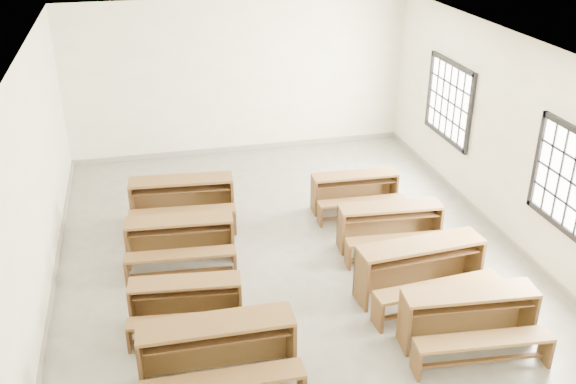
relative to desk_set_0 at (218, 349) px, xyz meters
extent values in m
plane|color=gray|center=(1.46, 2.67, -0.46)|extent=(8.50, 8.50, 0.00)
cube|color=white|center=(1.46, 2.67, 2.71)|extent=(7.00, 8.50, 0.05)
cube|color=silver|center=(1.46, 6.90, 1.14)|extent=(7.00, 0.05, 3.20)
cube|color=silver|center=(1.46, -1.55, 1.14)|extent=(7.00, 0.05, 3.20)
cube|color=silver|center=(-2.01, 2.67, 1.14)|extent=(0.05, 8.50, 3.20)
cube|color=silver|center=(4.94, 2.67, 1.14)|extent=(0.05, 8.50, 3.20)
cube|color=gray|center=(1.46, 6.90, -0.41)|extent=(7.00, 0.04, 0.10)
cube|color=gray|center=(-2.02, 2.67, -0.41)|extent=(0.04, 8.50, 0.10)
cube|color=gray|center=(4.94, 2.67, -0.41)|extent=(0.04, 8.50, 0.10)
cube|color=white|center=(4.93, 0.87, 1.14)|extent=(0.02, 1.50, 1.30)
cube|color=black|center=(4.91, 0.87, 0.45)|extent=(0.06, 1.62, 0.08)
cube|color=black|center=(4.91, 1.66, 1.14)|extent=(0.06, 0.08, 1.46)
cube|color=white|center=(4.93, 4.47, 1.14)|extent=(0.02, 1.50, 1.30)
cube|color=black|center=(4.91, 4.47, 1.83)|extent=(0.06, 1.62, 0.08)
cube|color=black|center=(4.91, 4.47, 0.45)|extent=(0.06, 1.62, 0.08)
cube|color=black|center=(4.91, 3.68, 1.14)|extent=(0.06, 0.08, 1.46)
cube|color=black|center=(4.91, 5.26, 1.14)|extent=(0.06, 0.08, 1.46)
cube|color=brown|center=(0.00, 0.06, 0.31)|extent=(1.77, 0.48, 0.04)
cube|color=brown|center=(0.01, 0.26, -0.09)|extent=(1.77, 0.08, 0.75)
cube|color=brown|center=(-0.86, 0.07, -0.09)|extent=(0.05, 0.44, 0.75)
cube|color=brown|center=(0.86, 0.04, -0.09)|extent=(0.05, 0.44, 0.75)
cube|color=brown|center=(0.00, 0.04, 0.16)|extent=(1.64, 0.36, 0.02)
cube|color=brown|center=(-0.01, -0.48, -0.02)|extent=(1.77, 0.34, 0.04)
cube|color=brown|center=(0.85, -0.50, -0.25)|extent=(0.05, 0.31, 0.42)
cube|color=brown|center=(-0.25, 1.19, 0.16)|extent=(1.46, 0.52, 0.04)
cube|color=brown|center=(-0.23, 1.35, -0.16)|extent=(1.42, 0.20, 0.61)
cube|color=brown|center=(-0.94, 1.27, -0.16)|extent=(0.08, 0.36, 0.61)
cube|color=brown|center=(0.44, 1.11, -0.16)|extent=(0.08, 0.36, 0.61)
cube|color=brown|center=(-0.25, 1.17, 0.04)|extent=(1.34, 0.42, 0.02)
cube|color=brown|center=(-0.30, 0.76, -0.11)|extent=(1.44, 0.42, 0.04)
cube|color=brown|center=(-0.99, 0.84, -0.29)|extent=(0.06, 0.25, 0.34)
cube|color=brown|center=(0.39, 0.68, -0.29)|extent=(0.06, 0.25, 0.34)
cube|color=brown|center=(-0.30, 0.76, -0.37)|extent=(1.31, 0.20, 0.04)
cube|color=brown|center=(-0.19, 2.74, 0.23)|extent=(1.62, 0.53, 0.04)
cube|color=brown|center=(-0.17, 2.92, -0.13)|extent=(1.59, 0.17, 0.68)
cube|color=brown|center=(-0.96, 2.81, -0.13)|extent=(0.07, 0.40, 0.68)
cube|color=brown|center=(0.59, 2.68, -0.13)|extent=(0.07, 0.40, 0.68)
cube|color=brown|center=(-0.19, 2.72, 0.09)|extent=(1.49, 0.42, 0.02)
cube|color=brown|center=(-0.23, 2.26, -0.07)|extent=(1.61, 0.41, 0.04)
cube|color=brown|center=(-1.00, 2.32, -0.27)|extent=(0.06, 0.28, 0.38)
cube|color=brown|center=(0.55, 2.19, -0.27)|extent=(0.06, 0.28, 0.38)
cube|color=brown|center=(-0.23, 2.26, -0.36)|extent=(1.47, 0.17, 0.04)
cube|color=brown|center=(-0.04, 4.04, 0.29)|extent=(1.74, 0.58, 0.04)
cube|color=brown|center=(-0.02, 4.23, -0.10)|extent=(1.71, 0.20, 0.73)
cube|color=brown|center=(-0.87, 4.12, -0.10)|extent=(0.08, 0.43, 0.73)
cube|color=brown|center=(0.79, 3.97, -0.10)|extent=(0.08, 0.43, 0.73)
cube|color=brown|center=(-0.04, 4.02, 0.14)|extent=(1.60, 0.46, 0.02)
cube|color=brown|center=(-0.09, 3.52, -0.04)|extent=(1.73, 0.45, 0.04)
cube|color=brown|center=(-0.92, 3.59, -0.26)|extent=(0.07, 0.30, 0.41)
cube|color=brown|center=(0.75, 3.44, -0.26)|extent=(0.07, 0.30, 0.41)
cube|color=brown|center=(-0.09, 3.52, -0.36)|extent=(1.58, 0.20, 0.04)
cube|color=brown|center=(3.09, 0.00, 0.26)|extent=(1.68, 0.57, 0.04)
cube|color=brown|center=(3.11, 0.18, -0.11)|extent=(1.64, 0.20, 0.70)
cube|color=brown|center=(2.29, 0.07, -0.11)|extent=(0.08, 0.41, 0.70)
cube|color=brown|center=(3.89, -0.08, -0.11)|extent=(0.08, 0.41, 0.70)
cube|color=brown|center=(3.09, -0.02, 0.11)|extent=(1.55, 0.45, 0.02)
cube|color=brown|center=(3.04, -0.50, -0.05)|extent=(1.67, 0.44, 0.04)
cube|color=brown|center=(2.24, -0.43, -0.27)|extent=(0.07, 0.29, 0.39)
cube|color=brown|center=(3.84, -0.58, -0.27)|extent=(0.07, 0.29, 0.39)
cube|color=brown|center=(3.04, -0.50, -0.36)|extent=(1.52, 0.20, 0.04)
cube|color=brown|center=(2.94, 1.11, 0.31)|extent=(1.80, 0.57, 0.04)
cube|color=brown|center=(2.93, 1.31, -0.09)|extent=(1.77, 0.17, 0.75)
cube|color=brown|center=(2.08, 1.05, -0.09)|extent=(0.08, 0.44, 0.75)
cube|color=brown|center=(3.81, 1.18, -0.09)|extent=(0.08, 0.44, 0.75)
cube|color=brown|center=(2.95, 1.09, 0.16)|extent=(1.66, 0.45, 0.02)
cube|color=brown|center=(2.98, 0.57, -0.02)|extent=(1.79, 0.44, 0.04)
cube|color=brown|center=(2.12, 0.51, -0.25)|extent=(0.07, 0.31, 0.42)
cube|color=brown|center=(3.84, 0.63, -0.25)|extent=(0.07, 0.31, 0.42)
cube|color=brown|center=(2.98, 0.57, -0.35)|extent=(1.64, 0.17, 0.04)
cube|color=brown|center=(3.03, 2.41, 0.23)|extent=(1.62, 0.53, 0.04)
cube|color=brown|center=(3.04, 2.59, -0.12)|extent=(1.59, 0.17, 0.68)
cube|color=brown|center=(2.25, 2.48, -0.12)|extent=(0.07, 0.40, 0.68)
cube|color=brown|center=(3.80, 2.34, -0.12)|extent=(0.07, 0.40, 0.68)
cube|color=brown|center=(3.03, 2.39, 0.10)|extent=(1.49, 0.42, 0.02)
cube|color=brown|center=(2.99, 1.92, -0.06)|extent=(1.61, 0.41, 0.04)
cube|color=brown|center=(2.21, 1.99, -0.27)|extent=(0.06, 0.28, 0.38)
cube|color=brown|center=(3.76, 1.86, -0.27)|extent=(0.06, 0.28, 0.38)
cube|color=brown|center=(2.99, 1.92, -0.36)|extent=(1.47, 0.17, 0.04)
cube|color=brown|center=(2.91, 3.76, 0.19)|extent=(1.50, 0.43, 0.04)
cube|color=brown|center=(2.92, 3.93, -0.15)|extent=(1.48, 0.10, 0.63)
cube|color=brown|center=(2.19, 3.79, -0.15)|extent=(0.05, 0.37, 0.63)
cube|color=brown|center=(3.63, 3.73, -0.15)|extent=(0.05, 0.37, 0.63)
cube|color=brown|center=(2.91, 3.74, 0.06)|extent=(1.38, 0.34, 0.02)
cube|color=brown|center=(2.89, 3.31, -0.09)|extent=(1.49, 0.32, 0.04)
cube|color=brown|center=(2.17, 3.34, -0.29)|extent=(0.05, 0.26, 0.35)
cube|color=brown|center=(3.61, 3.28, -0.29)|extent=(0.05, 0.26, 0.35)
cube|color=brown|center=(2.89, 3.31, -0.37)|extent=(1.37, 0.11, 0.04)
camera|label=1|loc=(-0.57, -5.74, 4.75)|focal=40.00mm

